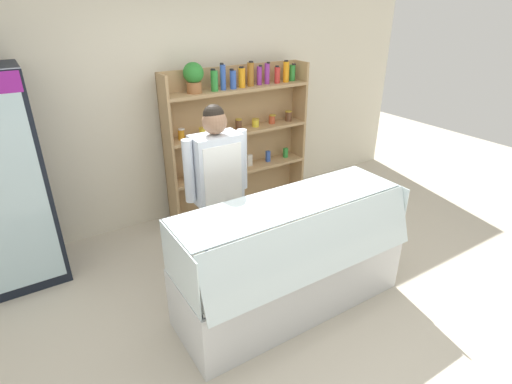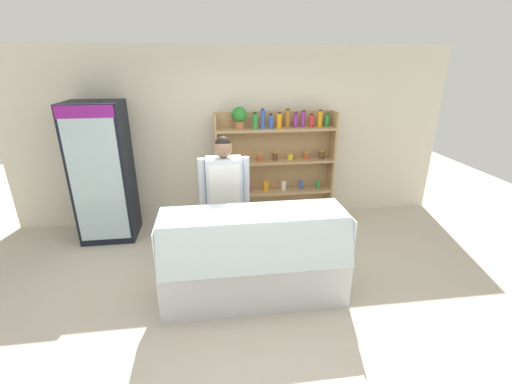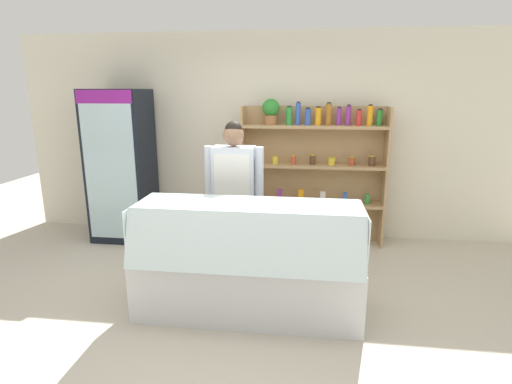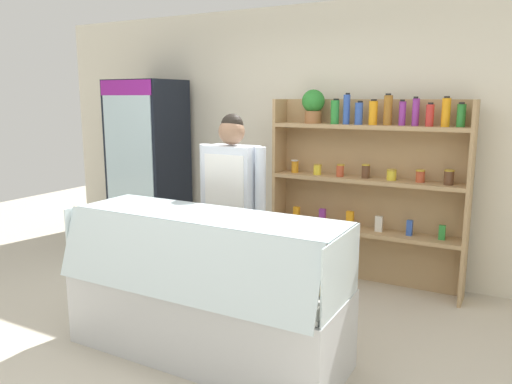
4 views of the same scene
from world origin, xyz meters
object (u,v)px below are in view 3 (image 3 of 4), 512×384
at_px(shelving_unit, 311,164).
at_px(shop_clerk, 234,186).
at_px(drinks_fridge, 122,166).
at_px(deli_display_case, 248,280).

bearing_deg(shelving_unit, shop_clerk, -126.58).
bearing_deg(shelving_unit, drinks_fridge, -175.76).
height_order(drinks_fridge, deli_display_case, drinks_fridge).
bearing_deg(shop_clerk, deli_display_case, -71.81).
distance_m(deli_display_case, shop_clerk, 1.07).
bearing_deg(deli_display_case, drinks_fridge, 138.79).
distance_m(drinks_fridge, shop_clerk, 1.90).
distance_m(shelving_unit, deli_display_case, 2.08).
relative_size(drinks_fridge, shop_clerk, 1.19).
xyz_separation_m(drinks_fridge, deli_display_case, (1.93, -1.69, -0.67)).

